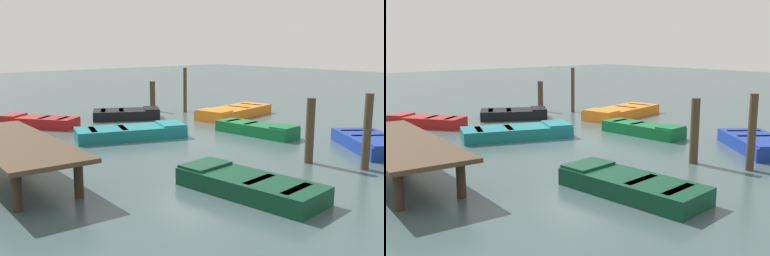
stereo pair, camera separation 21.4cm
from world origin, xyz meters
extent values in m
plane|color=#384C4C|center=(0.00, 0.00, 0.00)|extent=(80.00, 80.00, 0.00)
cube|color=#423323|center=(-0.79, 6.40, 0.90)|extent=(5.84, 2.24, 0.10)
cylinder|color=#2E2318|center=(1.45, 5.60, 0.42)|extent=(0.20, 0.20, 0.85)
cylinder|color=#2E2318|center=(-3.02, 7.21, 0.42)|extent=(0.20, 0.20, 0.85)
cylinder|color=#2E2318|center=(-3.12, 5.92, 0.42)|extent=(0.20, 0.20, 0.85)
cube|color=#0F602D|center=(-1.08, -2.14, 0.20)|extent=(3.13, 1.25, 0.40)
cube|color=orange|center=(-1.08, -2.14, 0.34)|extent=(2.66, 0.99, 0.04)
cube|color=#0F602D|center=(-2.27, -2.24, 0.43)|extent=(0.74, 0.95, 0.06)
cube|color=#B06E1E|center=(-0.85, -2.12, 0.38)|extent=(0.26, 0.80, 0.04)
cube|color=#B06E1E|center=(-0.01, -2.05, 0.38)|extent=(0.26, 0.80, 0.04)
cube|color=#14666B|center=(1.36, 1.65, 0.20)|extent=(2.63, 3.97, 0.40)
cube|color=beige|center=(1.36, 1.65, 0.34)|extent=(2.14, 3.34, 0.04)
cube|color=#14666B|center=(0.84, 0.29, 0.43)|extent=(1.46, 1.21, 0.06)
cube|color=#9B9789|center=(1.46, 1.91, 0.38)|extent=(1.09, 0.57, 0.04)
cube|color=#9B9789|center=(1.82, 2.86, 0.38)|extent=(1.09, 0.57, 0.04)
cube|color=orange|center=(2.32, -4.60, 0.20)|extent=(2.18, 4.28, 0.40)
cube|color=black|center=(2.32, -4.60, 0.34)|extent=(1.75, 3.62, 0.04)
cube|color=orange|center=(2.04, -3.03, 0.43)|extent=(1.47, 1.12, 0.06)
cube|color=black|center=(2.37, -4.90, 0.38)|extent=(1.18, 0.40, 0.04)
cube|color=black|center=(2.57, -6.00, 0.38)|extent=(1.18, 0.40, 0.04)
cube|color=black|center=(4.94, -0.50, 0.20)|extent=(2.65, 3.14, 0.40)
cube|color=gray|center=(4.94, -0.50, 0.34)|extent=(2.17, 2.62, 0.04)
cube|color=black|center=(4.37, -1.44, 0.43)|extent=(1.40, 1.18, 0.06)
cube|color=#776E5D|center=(5.05, -0.32, 0.38)|extent=(1.04, 0.73, 0.04)
cube|color=#776E5D|center=(5.45, 0.35, 0.38)|extent=(1.04, 0.73, 0.04)
cube|color=#0C3823|center=(-5.36, 3.01, 0.20)|extent=(3.44, 1.55, 0.40)
cube|color=maroon|center=(-5.36, 3.01, 0.34)|extent=(2.92, 1.23, 0.04)
cube|color=#0C3823|center=(-4.06, 3.12, 0.43)|extent=(0.83, 1.19, 0.06)
cube|color=maroon|center=(-5.60, 2.99, 0.38)|extent=(0.29, 0.99, 0.04)
cube|color=maroon|center=(-6.52, 2.91, 0.38)|extent=(0.29, 0.99, 0.04)
cube|color=navy|center=(-4.99, -3.07, 0.20)|extent=(3.33, 3.03, 0.40)
cube|color=silver|center=(-4.99, -3.07, 0.34)|extent=(2.77, 2.50, 0.04)
cube|color=#A4A49F|center=(-4.81, -3.21, 0.38)|extent=(0.84, 1.01, 0.04)
cube|color=#A4A49F|center=(-4.14, -3.73, 0.38)|extent=(0.84, 1.01, 0.04)
cube|color=maroon|center=(5.53, 3.16, 0.20)|extent=(3.06, 2.58, 0.40)
cube|color=black|center=(5.53, 3.16, 0.34)|extent=(2.56, 2.13, 0.04)
cube|color=maroon|center=(6.48, 3.83, 0.43)|extent=(1.09, 1.16, 0.06)
cube|color=black|center=(5.34, 3.03, 0.38)|extent=(0.64, 0.79, 0.04)
cube|color=black|center=(4.67, 2.56, 0.38)|extent=(0.64, 0.79, 0.04)
cylinder|color=#423323|center=(-4.64, -0.24, 0.90)|extent=(0.24, 0.24, 1.81)
cylinder|color=#423323|center=(6.14, -2.80, 0.72)|extent=(0.26, 0.26, 1.44)
cylinder|color=#423323|center=(-6.01, -0.77, 1.00)|extent=(0.21, 0.21, 2.01)
cylinder|color=#423323|center=(4.77, -3.72, 1.06)|extent=(0.17, 0.17, 2.12)
camera|label=1|loc=(-11.68, 10.19, 3.26)|focal=42.40mm
camera|label=2|loc=(-11.82, 10.03, 3.26)|focal=42.40mm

